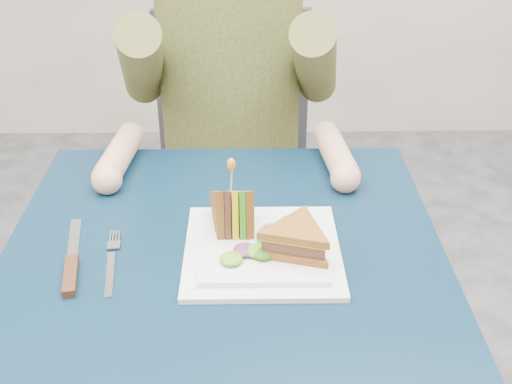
{
  "coord_description": "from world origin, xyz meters",
  "views": [
    {
      "loc": [
        0.04,
        -0.89,
        1.37
      ],
      "look_at": [
        0.06,
        0.04,
        0.82
      ],
      "focal_mm": 45.0,
      "sensor_mm": 36.0,
      "label": 1
    }
  ],
  "objects_px": {
    "diner": "(229,40)",
    "knife": "(71,269)",
    "plate": "(262,249)",
    "sandwich_upright": "(232,212)",
    "table": "(225,285)",
    "chair": "(233,160)",
    "sandwich_flat": "(297,239)",
    "fork": "(111,263)"
  },
  "relations": [
    {
      "from": "plate",
      "to": "sandwich_upright",
      "type": "xyz_separation_m",
      "value": [
        -0.05,
        0.04,
        0.05
      ]
    },
    {
      "from": "table",
      "to": "sandwich_flat",
      "type": "distance_m",
      "value": 0.18
    },
    {
      "from": "sandwich_upright",
      "to": "fork",
      "type": "height_order",
      "value": "sandwich_upright"
    },
    {
      "from": "chair",
      "to": "plate",
      "type": "height_order",
      "value": "chair"
    },
    {
      "from": "sandwich_flat",
      "to": "fork",
      "type": "distance_m",
      "value": 0.31
    },
    {
      "from": "sandwich_flat",
      "to": "knife",
      "type": "xyz_separation_m",
      "value": [
        -0.36,
        -0.02,
        -0.04
      ]
    },
    {
      "from": "plate",
      "to": "sandwich_flat",
      "type": "distance_m",
      "value": 0.07
    },
    {
      "from": "plate",
      "to": "sandwich_upright",
      "type": "height_order",
      "value": "sandwich_upright"
    },
    {
      "from": "fork",
      "to": "knife",
      "type": "relative_size",
      "value": 0.81
    },
    {
      "from": "diner",
      "to": "knife",
      "type": "relative_size",
      "value": 3.38
    },
    {
      "from": "diner",
      "to": "fork",
      "type": "bearing_deg",
      "value": -106.64
    },
    {
      "from": "sandwich_upright",
      "to": "diner",
      "type": "bearing_deg",
      "value": 91.59
    },
    {
      "from": "diner",
      "to": "sandwich_upright",
      "type": "bearing_deg",
      "value": -88.41
    },
    {
      "from": "sandwich_upright",
      "to": "knife",
      "type": "relative_size",
      "value": 0.64
    },
    {
      "from": "plate",
      "to": "sandwich_upright",
      "type": "bearing_deg",
      "value": 138.3
    },
    {
      "from": "sandwich_upright",
      "to": "knife",
      "type": "distance_m",
      "value": 0.28
    },
    {
      "from": "plate",
      "to": "knife",
      "type": "relative_size",
      "value": 1.18
    },
    {
      "from": "fork",
      "to": "plate",
      "type": "bearing_deg",
      "value": 6.65
    },
    {
      "from": "sandwich_flat",
      "to": "table",
      "type": "bearing_deg",
      "value": 162.14
    },
    {
      "from": "sandwich_upright",
      "to": "fork",
      "type": "relative_size",
      "value": 0.78
    },
    {
      "from": "chair",
      "to": "knife",
      "type": "relative_size",
      "value": 4.21
    },
    {
      "from": "knife",
      "to": "sandwich_upright",
      "type": "bearing_deg",
      "value": 19.51
    },
    {
      "from": "sandwich_upright",
      "to": "knife",
      "type": "xyz_separation_m",
      "value": [
        -0.26,
        -0.09,
        -0.05
      ]
    },
    {
      "from": "table",
      "to": "knife",
      "type": "bearing_deg",
      "value": -166.06
    },
    {
      "from": "plate",
      "to": "sandwich_upright",
      "type": "distance_m",
      "value": 0.08
    },
    {
      "from": "table",
      "to": "chair",
      "type": "distance_m",
      "value": 0.69
    },
    {
      "from": "diner",
      "to": "plate",
      "type": "xyz_separation_m",
      "value": [
        0.07,
        -0.58,
        -0.18
      ]
    },
    {
      "from": "diner",
      "to": "table",
      "type": "bearing_deg",
      "value": -90.0
    },
    {
      "from": "table",
      "to": "chair",
      "type": "relative_size",
      "value": 0.81
    },
    {
      "from": "chair",
      "to": "sandwich_flat",
      "type": "distance_m",
      "value": 0.77
    },
    {
      "from": "diner",
      "to": "knife",
      "type": "height_order",
      "value": "diner"
    },
    {
      "from": "table",
      "to": "plate",
      "type": "relative_size",
      "value": 2.88
    },
    {
      "from": "plate",
      "to": "fork",
      "type": "height_order",
      "value": "plate"
    },
    {
      "from": "table",
      "to": "fork",
      "type": "relative_size",
      "value": 4.18
    },
    {
      "from": "knife",
      "to": "chair",
      "type": "bearing_deg",
      "value": 71.82
    },
    {
      "from": "plate",
      "to": "chair",
      "type": "bearing_deg",
      "value": 95.37
    },
    {
      "from": "sandwich_flat",
      "to": "knife",
      "type": "distance_m",
      "value": 0.37
    },
    {
      "from": "table",
      "to": "knife",
      "type": "distance_m",
      "value": 0.27
    },
    {
      "from": "plate",
      "to": "sandwich_upright",
      "type": "relative_size",
      "value": 1.85
    },
    {
      "from": "plate",
      "to": "fork",
      "type": "xyz_separation_m",
      "value": [
        -0.25,
        -0.03,
        -0.01
      ]
    },
    {
      "from": "table",
      "to": "plate",
      "type": "distance_m",
      "value": 0.11
    },
    {
      "from": "chair",
      "to": "diner",
      "type": "distance_m",
      "value": 0.39
    }
  ]
}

